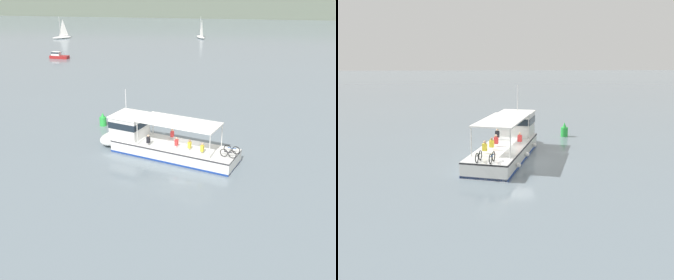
# 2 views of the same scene
# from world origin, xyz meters

# --- Properties ---
(ground_plane) EXTENTS (400.00, 400.00, 0.00)m
(ground_plane) POSITION_xyz_m (0.00, 0.00, 0.00)
(ground_plane) COLOR slate
(distant_shoreline) EXTENTS (400.00, 28.00, 7.36)m
(distant_shoreline) POSITION_xyz_m (0.00, 141.74, 3.68)
(distant_shoreline) COLOR #606B5B
(distant_shoreline) RESTS_ON ground
(ferry_main) EXTENTS (13.04, 6.81, 5.32)m
(ferry_main) POSITION_xyz_m (-2.31, -0.45, 1.02)
(ferry_main) COLOR white
(ferry_main) RESTS_ON ground
(motorboat_off_bow) EXTENTS (3.68, 1.53, 1.26)m
(motorboat_off_bow) POSITION_xyz_m (-29.36, 40.39, 0.54)
(motorboat_off_bow) COLOR maroon
(motorboat_off_bow) RESTS_ON ground
(sailboat_far_right) EXTENTS (3.22, 4.96, 5.40)m
(sailboat_far_right) POSITION_xyz_m (-4.88, 72.83, 0.54)
(sailboat_far_right) COLOR white
(sailboat_far_right) RESTS_ON ground
(sailboat_mid_channel) EXTENTS (4.54, 4.21, 5.40)m
(sailboat_mid_channel) POSITION_xyz_m (-39.76, 66.50, 0.54)
(sailboat_mid_channel) COLOR white
(sailboat_mid_channel) RESTS_ON ground
(channel_buoy) EXTENTS (0.70, 0.70, 1.40)m
(channel_buoy) POSITION_xyz_m (-9.17, 5.53, 0.57)
(channel_buoy) COLOR green
(channel_buoy) RESTS_ON ground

